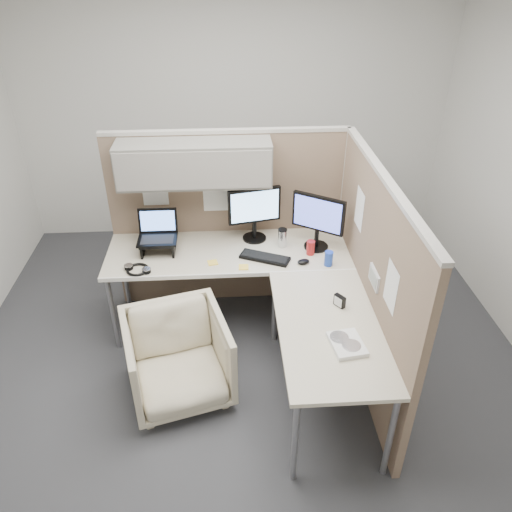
{
  "coord_description": "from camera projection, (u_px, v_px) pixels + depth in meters",
  "views": [
    {
      "loc": [
        -0.11,
        -2.96,
        2.88
      ],
      "look_at": [
        0.1,
        0.25,
        0.85
      ],
      "focal_mm": 35.0,
      "sensor_mm": 36.0,
      "label": 1
    }
  ],
  "objects": [
    {
      "name": "keyboard",
      "position": [
        265.0,
        258.0,
        3.98
      ],
      "size": [
        0.42,
        0.28,
        0.02
      ],
      "primitive_type": "cube",
      "rotation": [
        0.0,
        0.0,
        -0.42
      ],
      "color": "black",
      "rests_on": "desk"
    },
    {
      "name": "office_chair",
      "position": [
        177.0,
        355.0,
        3.59
      ],
      "size": [
        0.85,
        0.82,
        0.72
      ],
      "primitive_type": "imported",
      "rotation": [
        0.0,
        0.0,
        0.26
      ],
      "color": "beige",
      "rests_on": "ground"
    },
    {
      "name": "desk",
      "position": [
        260.0,
        283.0,
        3.78
      ],
      "size": [
        2.0,
        1.98,
        0.73
      ],
      "color": "beige",
      "rests_on": "ground"
    },
    {
      "name": "laptop_station",
      "position": [
        158.0,
        237.0,
        4.03
      ],
      "size": [
        0.31,
        0.27,
        0.33
      ],
      "color": "black",
      "rests_on": "desk"
    },
    {
      "name": "soda_can_green",
      "position": [
        329.0,
        259.0,
        3.88
      ],
      "size": [
        0.07,
        0.07,
        0.12
      ],
      "primitive_type": "cylinder",
      "color": "#1E3FA5",
      "rests_on": "desk"
    },
    {
      "name": "partition_right",
      "position": [
        369.0,
        279.0,
        3.59
      ],
      "size": [
        0.07,
        2.03,
        1.63
      ],
      "color": "#826955",
      "rests_on": "ground"
    },
    {
      "name": "travel_mug",
      "position": [
        282.0,
        238.0,
        4.11
      ],
      "size": [
        0.08,
        0.08,
        0.16
      ],
      "color": "silver",
      "rests_on": "desk"
    },
    {
      "name": "sticky_note_a",
      "position": [
        213.0,
        263.0,
        3.93
      ],
      "size": [
        0.09,
        0.09,
        0.01
      ],
      "primitive_type": "cube",
      "rotation": [
        0.0,
        0.0,
        0.2
      ],
      "color": "yellow",
      "rests_on": "desk"
    },
    {
      "name": "monitor_left",
      "position": [
        254.0,
        210.0,
        4.11
      ],
      "size": [
        0.44,
        0.2,
        0.47
      ],
      "rotation": [
        0.0,
        0.0,
        0.21
      ],
      "color": "black",
      "rests_on": "desk"
    },
    {
      "name": "sticky_note_b",
      "position": [
        244.0,
        267.0,
        3.88
      ],
      "size": [
        0.08,
        0.08,
        0.01
      ],
      "primitive_type": "cube",
      "rotation": [
        0.0,
        0.0,
        -0.03
      ],
      "color": "yellow",
      "rests_on": "desk"
    },
    {
      "name": "headphones",
      "position": [
        138.0,
        269.0,
        3.84
      ],
      "size": [
        0.23,
        0.23,
        0.03
      ],
      "rotation": [
        0.0,
        0.0,
        -0.39
      ],
      "color": "black",
      "rests_on": "desk"
    },
    {
      "name": "paper_stack",
      "position": [
        347.0,
        344.0,
        3.12
      ],
      "size": [
        0.23,
        0.27,
        0.03
      ],
      "rotation": [
        0.0,
        0.0,
        0.15
      ],
      "color": "white",
      "rests_on": "desk"
    },
    {
      "name": "ground",
      "position": [
        246.0,
        361.0,
        4.04
      ],
      "size": [
        4.5,
        4.5,
        0.0
      ],
      "primitive_type": "plane",
      "color": "#343438",
      "rests_on": "ground"
    },
    {
      "name": "monitor_right",
      "position": [
        318.0,
        218.0,
        3.99
      ],
      "size": [
        0.39,
        0.27,
        0.47
      ],
      "rotation": [
        0.0,
        0.0,
        -0.58
      ],
      "color": "black",
      "rests_on": "desk"
    },
    {
      "name": "partition_back",
      "position": [
        214.0,
        195.0,
        4.14
      ],
      "size": [
        2.0,
        0.36,
        1.63
      ],
      "color": "#826955",
      "rests_on": "ground"
    },
    {
      "name": "soda_can_silver",
      "position": [
        311.0,
        248.0,
        4.02
      ],
      "size": [
        0.07,
        0.07,
        0.12
      ],
      "primitive_type": "cylinder",
      "color": "#B21E1E",
      "rests_on": "desk"
    },
    {
      "name": "desk_clock",
      "position": [
        340.0,
        301.0,
        3.45
      ],
      "size": [
        0.08,
        0.09,
        0.09
      ],
      "rotation": [
        0.0,
        0.0,
        -0.94
      ],
      "color": "black",
      "rests_on": "desk"
    },
    {
      "name": "mouse",
      "position": [
        303.0,
        262.0,
        3.92
      ],
      "size": [
        0.11,
        0.09,
        0.04
      ],
      "primitive_type": "ellipsoid",
      "rotation": [
        0.0,
        0.0,
        0.28
      ],
      "color": "black",
      "rests_on": "desk"
    }
  ]
}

